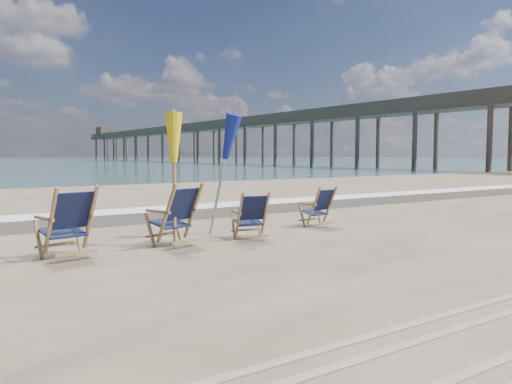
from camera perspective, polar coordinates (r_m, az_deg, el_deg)
surf_foam at (r=14.38m, az=-13.58°, el=-2.03°), size 200.00×1.40×0.01m
wet_sand_strip at (r=12.99m, az=-11.31°, el=-2.67°), size 200.00×2.60×0.00m
beach_chair_0 at (r=8.06m, az=-18.37°, el=-3.11°), size 0.87×0.94×1.11m
beach_chair_1 at (r=8.75m, az=-7.14°, el=-2.42°), size 0.90×0.95×1.09m
beach_chair_2 at (r=9.17m, az=1.07°, el=-2.67°), size 0.70×0.76×0.90m
beach_chair_3 at (r=10.95m, az=8.46°, el=-1.60°), size 0.62×0.69×0.89m
umbrella_yellow at (r=8.57m, az=-9.38°, el=5.35°), size 0.30×0.30×2.26m
umbrella_blue at (r=9.56m, az=-4.07°, el=5.89°), size 0.30×0.30×2.37m
fishing_pier at (r=90.06m, az=-5.15°, el=6.28°), size 4.40×140.00×9.30m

